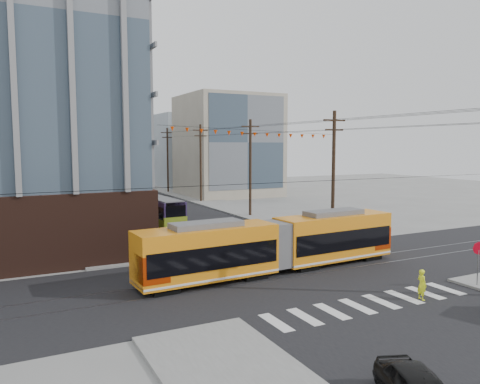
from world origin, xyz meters
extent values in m
plane|color=slate|center=(0.00, 0.00, 0.00)|extent=(160.00, 160.00, 0.00)
cube|color=gray|center=(16.00, 48.00, 8.00)|extent=(14.00, 14.00, 16.00)
cube|color=gray|center=(-14.00, 72.00, 10.00)|extent=(16.00, 18.00, 20.00)
cube|color=#8C99A5|center=(18.00, 68.00, 7.00)|extent=(16.00, 16.00, 14.00)
cylinder|color=black|center=(8.50, 56.00, 5.50)|extent=(0.30, 0.30, 11.00)
imported|color=#91949B|center=(-5.98, 14.48, 0.70)|extent=(2.79, 4.52, 1.41)
imported|color=white|center=(-6.01, 17.20, 0.74)|extent=(2.72, 5.34, 1.48)
imported|color=#545454|center=(-5.41, 24.26, 0.67)|extent=(2.96, 5.13, 1.35)
imported|color=#F1FF20|center=(2.91, -3.71, 0.82)|extent=(0.47, 0.64, 1.64)
cube|color=gray|center=(8.30, 12.85, 0.43)|extent=(2.36, 4.42, 0.87)
camera|label=1|loc=(-16.43, -20.79, 8.15)|focal=35.00mm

